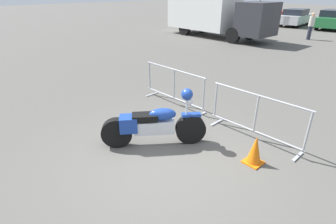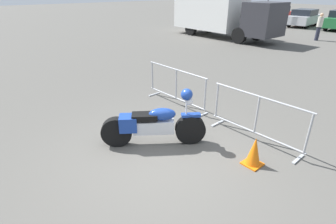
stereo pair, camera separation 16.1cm
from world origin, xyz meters
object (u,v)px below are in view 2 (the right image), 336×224
motorcycle (154,124)px  crowd_barrier_far (256,118)px  parked_car_red (277,14)px  box_truck (220,12)px  parked_car_silver (304,18)px  pedestrian (319,26)px  traffic_cone (254,152)px  crowd_barrier_near (176,86)px

motorcycle → crowd_barrier_far: (1.31, 1.81, 0.07)m
parked_car_red → box_truck: bearing=-177.2°
motorcycle → parked_car_silver: size_ratio=0.43×
pedestrian → parked_car_silver: bearing=-153.1°
motorcycle → parked_car_silver: parked_car_silver is taller
box_truck → pedestrian: (5.08, 3.87, -0.72)m
pedestrian → traffic_cone: 15.68m
crowd_barrier_near → parked_car_silver: size_ratio=0.51×
box_truck → crowd_barrier_far: bearing=-46.1°
motorcycle → traffic_cone: 2.09m
motorcycle → crowd_barrier_near: motorcycle is taller
motorcycle → pedestrian: 16.17m
box_truck → motorcycle: bearing=-54.8°
parked_car_silver → pedestrian: bearing=-155.3°
parked_car_silver → traffic_cone: 22.96m
crowd_barrier_near → parked_car_red: bearing=112.6°
motorcycle → crowd_barrier_far: size_ratio=0.84×
pedestrian → traffic_cone: pedestrian is taller
crowd_barrier_far → parked_car_red: (-11.38, 21.04, 0.22)m
crowd_barrier_far → parked_car_red: bearing=118.4°
crowd_barrier_far → traffic_cone: 0.99m
motorcycle → traffic_cone: size_ratio=3.25×
crowd_barrier_near → box_truck: size_ratio=0.29×
motorcycle → crowd_barrier_far: 2.23m
traffic_cone → parked_car_silver: bearing=112.8°
crowd_barrier_near → parked_car_red: size_ratio=0.49×
pedestrian → parked_car_red: bearing=-140.0°
motorcycle → parked_car_red: (-10.07, 22.85, 0.29)m
box_truck → traffic_cone: bearing=-46.8°
parked_car_red → pedestrian: pedestrian is taller
parked_car_silver → traffic_cone: size_ratio=7.51×
pedestrian → traffic_cone: (5.04, -14.83, -0.63)m
box_truck → crowd_barrier_near: bearing=-55.0°
crowd_barrier_far → parked_car_silver: parked_car_silver is taller
parked_car_silver → traffic_cone: parked_car_silver is taller
motorcycle → parked_car_red: bearing=59.9°
motorcycle → traffic_cone: (1.83, 1.01, -0.19)m
crowd_barrier_near → traffic_cone: 3.25m
parked_car_red → parked_car_silver: bearing=-109.1°
traffic_cone → parked_car_red: bearing=118.6°
crowd_barrier_near → crowd_barrier_far: (2.62, 0.00, 0.00)m
crowd_barrier_far → box_truck: size_ratio=0.29×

